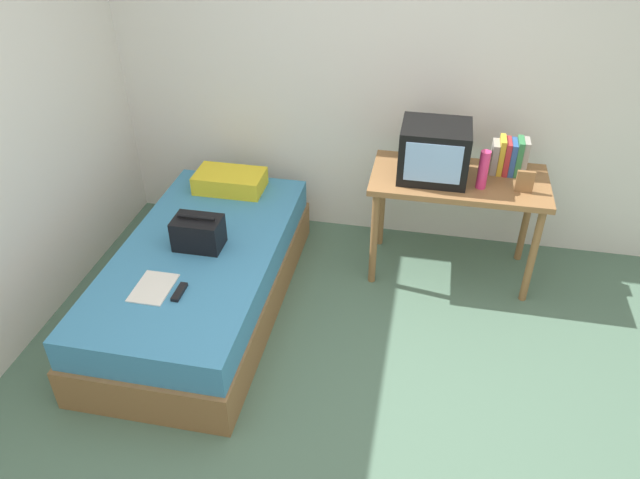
{
  "coord_description": "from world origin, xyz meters",
  "views": [
    {
      "loc": [
        0.38,
        -2.14,
        2.7
      ],
      "look_at": [
        -0.22,
        0.9,
        0.56
      ],
      "focal_mm": 34.1,
      "sensor_mm": 36.0,
      "label": 1
    }
  ],
  "objects_px": {
    "desk": "(458,190)",
    "tv": "(434,151)",
    "picture_frame": "(525,182)",
    "handbag": "(198,233)",
    "bed": "(203,277)",
    "book_row": "(509,157)",
    "water_bottle": "(483,170)",
    "pillow": "(230,181)",
    "remote_dark": "(179,292)",
    "magazine": "(153,288)"
  },
  "relations": [
    {
      "from": "desk",
      "to": "tv",
      "type": "relative_size",
      "value": 2.64
    },
    {
      "from": "picture_frame",
      "to": "handbag",
      "type": "relative_size",
      "value": 0.48
    },
    {
      "from": "bed",
      "to": "book_row",
      "type": "height_order",
      "value": "book_row"
    },
    {
      "from": "desk",
      "to": "handbag",
      "type": "bearing_deg",
      "value": -155.85
    },
    {
      "from": "water_bottle",
      "to": "pillow",
      "type": "relative_size",
      "value": 0.52
    },
    {
      "from": "handbag",
      "to": "remote_dark",
      "type": "xyz_separation_m",
      "value": [
        0.05,
        -0.47,
        -0.09
      ]
    },
    {
      "from": "water_bottle",
      "to": "book_row",
      "type": "xyz_separation_m",
      "value": [
        0.17,
        0.25,
        -0.01
      ]
    },
    {
      "from": "bed",
      "to": "tv",
      "type": "relative_size",
      "value": 4.55
    },
    {
      "from": "handbag",
      "to": "magazine",
      "type": "bearing_deg",
      "value": -103.97
    },
    {
      "from": "desk",
      "to": "pillow",
      "type": "bearing_deg",
      "value": 179.08
    },
    {
      "from": "desk",
      "to": "tv",
      "type": "distance_m",
      "value": 0.33
    },
    {
      "from": "pillow",
      "to": "magazine",
      "type": "xyz_separation_m",
      "value": [
        -0.08,
        -1.19,
        -0.06
      ]
    },
    {
      "from": "desk",
      "to": "magazine",
      "type": "height_order",
      "value": "desk"
    },
    {
      "from": "bed",
      "to": "book_row",
      "type": "distance_m",
      "value": 2.17
    },
    {
      "from": "magazine",
      "to": "picture_frame",
      "type": "bearing_deg",
      "value": 26.7
    },
    {
      "from": "book_row",
      "to": "handbag",
      "type": "distance_m",
      "value": 2.08
    },
    {
      "from": "water_bottle",
      "to": "handbag",
      "type": "bearing_deg",
      "value": -160.81
    },
    {
      "from": "desk",
      "to": "handbag",
      "type": "distance_m",
      "value": 1.73
    },
    {
      "from": "tv",
      "to": "book_row",
      "type": "relative_size",
      "value": 1.81
    },
    {
      "from": "tv",
      "to": "pillow",
      "type": "relative_size",
      "value": 0.89
    },
    {
      "from": "water_bottle",
      "to": "remote_dark",
      "type": "height_order",
      "value": "water_bottle"
    },
    {
      "from": "water_bottle",
      "to": "remote_dark",
      "type": "xyz_separation_m",
      "value": [
        -1.66,
        -1.06,
        -0.4
      ]
    },
    {
      "from": "water_bottle",
      "to": "book_row",
      "type": "height_order",
      "value": "water_bottle"
    },
    {
      "from": "remote_dark",
      "to": "pillow",
      "type": "bearing_deg",
      "value": 94.3
    },
    {
      "from": "picture_frame",
      "to": "book_row",
      "type": "bearing_deg",
      "value": 109.89
    },
    {
      "from": "desk",
      "to": "tv",
      "type": "height_order",
      "value": "tv"
    },
    {
      "from": "magazine",
      "to": "bed",
      "type": "bearing_deg",
      "value": 76.15
    },
    {
      "from": "remote_dark",
      "to": "water_bottle",
      "type": "bearing_deg",
      "value": 32.75
    },
    {
      "from": "tv",
      "to": "water_bottle",
      "type": "relative_size",
      "value": 1.72
    },
    {
      "from": "tv",
      "to": "desk",
      "type": "bearing_deg",
      "value": 6.52
    },
    {
      "from": "book_row",
      "to": "remote_dark",
      "type": "relative_size",
      "value": 1.56
    },
    {
      "from": "water_bottle",
      "to": "picture_frame",
      "type": "xyz_separation_m",
      "value": [
        0.26,
        -0.0,
        -0.06
      ]
    },
    {
      "from": "pillow",
      "to": "bed",
      "type": "bearing_deg",
      "value": -87.51
    },
    {
      "from": "tv",
      "to": "magazine",
      "type": "distance_m",
      "value": 1.95
    },
    {
      "from": "bed",
      "to": "desk",
      "type": "distance_m",
      "value": 1.79
    },
    {
      "from": "picture_frame",
      "to": "magazine",
      "type": "distance_m",
      "value": 2.36
    },
    {
      "from": "desk",
      "to": "remote_dark",
      "type": "relative_size",
      "value": 7.44
    },
    {
      "from": "pillow",
      "to": "tv",
      "type": "bearing_deg",
      "value": -1.88
    },
    {
      "from": "water_bottle",
      "to": "magazine",
      "type": "bearing_deg",
      "value": -150.03
    },
    {
      "from": "book_row",
      "to": "handbag",
      "type": "bearing_deg",
      "value": -155.95
    },
    {
      "from": "bed",
      "to": "water_bottle",
      "type": "xyz_separation_m",
      "value": [
        1.71,
        0.61,
        0.65
      ]
    },
    {
      "from": "picture_frame",
      "to": "bed",
      "type": "bearing_deg",
      "value": -162.86
    },
    {
      "from": "tv",
      "to": "magazine",
      "type": "height_order",
      "value": "tv"
    },
    {
      "from": "bed",
      "to": "book_row",
      "type": "relative_size",
      "value": 8.22
    },
    {
      "from": "water_bottle",
      "to": "book_row",
      "type": "relative_size",
      "value": 1.05
    },
    {
      "from": "water_bottle",
      "to": "tv",
      "type": "bearing_deg",
      "value": 163.76
    },
    {
      "from": "tv",
      "to": "book_row",
      "type": "xyz_separation_m",
      "value": [
        0.49,
        0.15,
        -0.06
      ]
    },
    {
      "from": "book_row",
      "to": "desk",
      "type": "bearing_deg",
      "value": -156.44
    },
    {
      "from": "bed",
      "to": "magazine",
      "type": "relative_size",
      "value": 6.9
    },
    {
      "from": "remote_dark",
      "to": "desk",
      "type": "bearing_deg",
      "value": 37.68
    }
  ]
}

